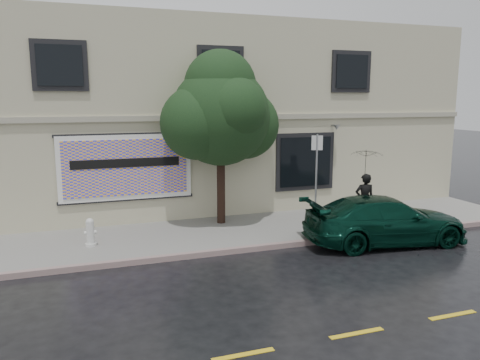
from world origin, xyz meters
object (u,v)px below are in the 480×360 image
object	(u,v)px
car	(385,220)
street_tree	(220,116)
pedestrian	(364,200)
fire_hydrant	(90,232)

from	to	relation	value
car	street_tree	bearing A→B (deg)	57.50
car	street_tree	world-z (taller)	street_tree
pedestrian	street_tree	bearing A→B (deg)	-12.32
pedestrian	street_tree	distance (m)	5.35
car	pedestrian	xyz separation A→B (m)	(0.18, 1.36, 0.31)
pedestrian	fire_hydrant	xyz separation A→B (m)	(-8.41, 0.74, -0.47)
car	pedestrian	distance (m)	1.41
car	pedestrian	size ratio (longest dim) A/B	2.79
car	pedestrian	bearing A→B (deg)	-0.93
street_tree	pedestrian	bearing A→B (deg)	-24.60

